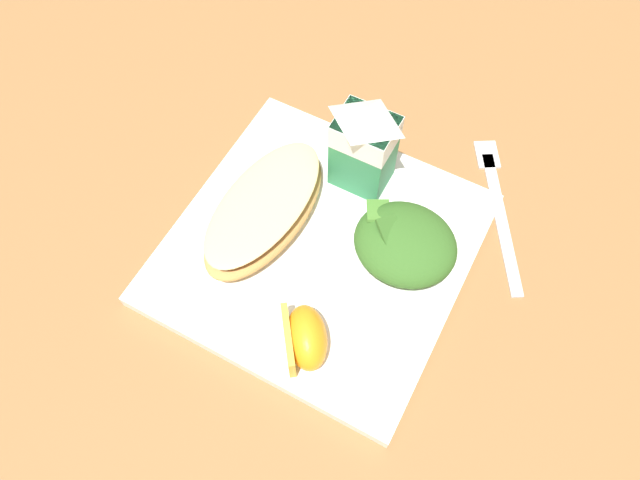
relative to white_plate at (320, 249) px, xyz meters
The scene contains 7 objects.
ground 0.01m from the white_plate, ahead, with size 3.00×3.00×0.00m, color olive.
white_plate is the anchor object (origin of this frame).
cheesy_pizza_bread 0.07m from the white_plate, behind, with size 0.09×0.17×0.04m.
green_salad_pile 0.09m from the white_plate, 21.61° to the left, with size 0.10×0.09×0.05m.
milk_carton 0.11m from the white_plate, 90.29° to the left, with size 0.06×0.04×0.11m.
orange_wedge_front 0.11m from the white_plate, 69.25° to the right, with size 0.06×0.07×0.04m.
metal_fork 0.20m from the white_plate, 46.11° to the left, with size 0.11×0.17×0.01m.
Camera 1 is at (0.13, -0.25, 0.54)m, focal length 33.86 mm.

